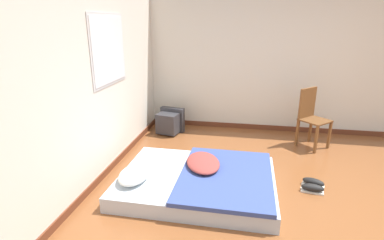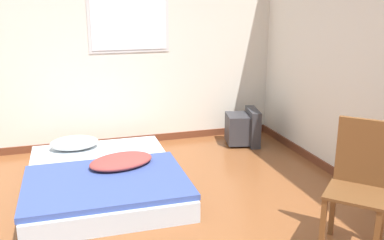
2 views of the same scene
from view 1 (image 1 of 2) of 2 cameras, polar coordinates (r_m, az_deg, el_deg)
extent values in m
plane|color=brown|center=(3.67, 22.27, -15.44)|extent=(20.00, 20.00, 0.00)
cube|color=silver|center=(3.56, -20.50, 6.56)|extent=(7.43, 0.06, 2.60)
cube|color=brown|center=(3.97, -17.97, -11.45)|extent=(7.43, 0.02, 0.09)
cube|color=silver|center=(4.11, -15.62, 12.75)|extent=(0.96, 0.01, 0.91)
cube|color=white|center=(4.10, -15.54, 12.75)|extent=(0.89, 0.01, 0.84)
cube|color=silver|center=(5.64, 18.94, 10.65)|extent=(0.06, 7.58, 2.60)
cube|color=brown|center=(5.88, 17.75, -1.58)|extent=(0.02, 7.58, 0.09)
cube|color=silver|center=(3.73, 0.96, -11.68)|extent=(1.41, 1.86, 0.18)
ellipsoid|color=silver|center=(3.62, -10.93, -10.12)|extent=(0.52, 0.34, 0.14)
cube|color=#384C93|center=(3.64, 6.47, -10.56)|extent=(1.43, 1.08, 0.05)
ellipsoid|color=#993D38|center=(3.79, 2.13, -8.09)|extent=(0.72, 0.57, 0.11)
cube|color=#333338|center=(5.41, -4.62, -0.65)|extent=(0.34, 0.41, 0.36)
cube|color=#333338|center=(5.56, -3.73, 0.12)|extent=(0.21, 0.46, 0.45)
cube|color=black|center=(5.61, -3.46, 0.40)|extent=(0.08, 0.36, 0.32)
cube|color=brown|center=(5.27, 24.69, -2.64)|extent=(0.05, 0.05, 0.45)
cube|color=brown|center=(4.99, 22.56, -3.49)|extent=(0.05, 0.05, 0.45)
cube|color=brown|center=(5.44, 21.62, -1.61)|extent=(0.05, 0.05, 0.45)
cube|color=brown|center=(5.17, 19.40, -2.37)|extent=(0.05, 0.05, 0.45)
cube|color=brown|center=(5.14, 22.37, -0.06)|extent=(0.56, 0.56, 0.02)
cube|color=brown|center=(5.17, 21.13, 3.11)|extent=(0.29, 0.29, 0.48)
cube|color=silver|center=(3.97, 21.90, -12.48)|extent=(0.14, 0.27, 0.02)
ellipsoid|color=black|center=(3.95, 21.98, -11.87)|extent=(0.15, 0.27, 0.09)
cube|color=silver|center=(4.10, 22.02, -11.46)|extent=(0.19, 0.28, 0.02)
ellipsoid|color=black|center=(4.08, 22.10, -10.87)|extent=(0.20, 0.28, 0.09)
camera|label=2|loc=(4.47, 60.49, 6.68)|focal=40.00mm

